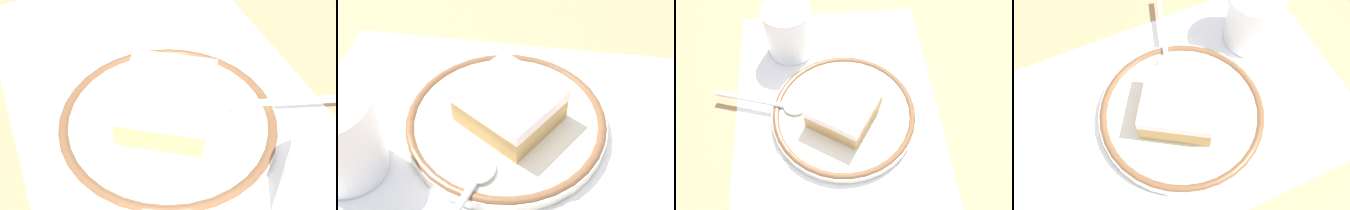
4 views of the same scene
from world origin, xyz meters
TOP-DOWN VIEW (x-y plane):
  - ground_plane at (0.00, 0.00)m, footprint 2.40×2.40m
  - placemat at (0.00, 0.00)m, footprint 0.51×0.31m
  - plate at (-0.03, 0.01)m, footprint 0.22×0.22m
  - cake_slice at (-0.03, 0.01)m, footprint 0.12×0.12m
  - spoon at (-0.05, -0.10)m, footprint 0.06×0.14m
  - cup at (-0.18, -0.07)m, footprint 0.08×0.08m
  - napkin at (0.17, -0.03)m, footprint 0.12×0.15m
  - sugar_packet at (0.05, -0.11)m, footprint 0.05×0.06m

SIDE VIEW (x-z plane):
  - ground_plane at x=0.00m, z-range 0.00..0.00m
  - placemat at x=0.00m, z-range 0.00..0.00m
  - napkin at x=0.17m, z-range 0.00..0.00m
  - sugar_packet at x=0.05m, z-range 0.00..0.01m
  - plate at x=-0.03m, z-range 0.00..0.02m
  - spoon at x=-0.05m, z-range 0.01..0.02m
  - cake_slice at x=-0.03m, z-range 0.01..0.06m
  - cup at x=-0.18m, z-range 0.00..0.08m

